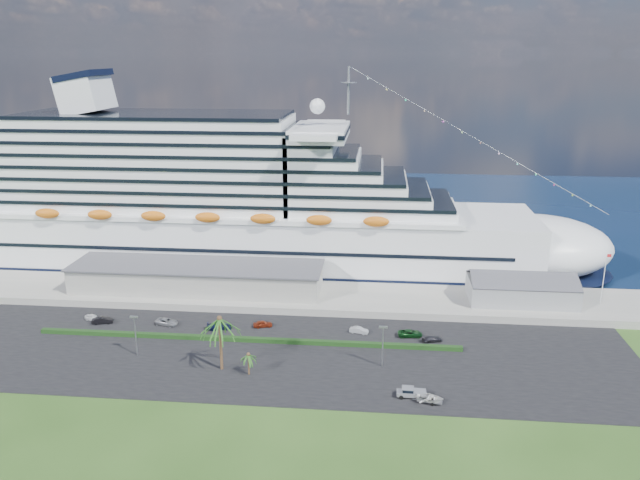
# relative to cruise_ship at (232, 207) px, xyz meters

# --- Properties ---
(ground) EXTENTS (420.00, 420.00, 0.00)m
(ground) POSITION_rel_cruise_ship_xyz_m (21.53, -64.00, -16.69)
(ground) COLOR #264517
(ground) RESTS_ON ground
(asphalt_lot) EXTENTS (140.00, 38.00, 0.12)m
(asphalt_lot) POSITION_rel_cruise_ship_xyz_m (21.53, -53.00, -16.63)
(asphalt_lot) COLOR black
(asphalt_lot) RESTS_ON ground
(wharf) EXTENTS (240.00, 20.00, 1.80)m
(wharf) POSITION_rel_cruise_ship_xyz_m (21.53, -24.00, -15.79)
(wharf) COLOR gray
(wharf) RESTS_ON ground
(water) EXTENTS (420.00, 160.00, 0.02)m
(water) POSITION_rel_cruise_ship_xyz_m (21.53, 66.00, -16.68)
(water) COLOR #0B1D32
(water) RESTS_ON ground
(cruise_ship) EXTENTS (191.00, 38.00, 54.00)m
(cruise_ship) POSITION_rel_cruise_ship_xyz_m (0.00, 0.00, 0.00)
(cruise_ship) COLOR silver
(cruise_ship) RESTS_ON ground
(terminal_building) EXTENTS (61.00, 15.00, 6.30)m
(terminal_building) POSITION_rel_cruise_ship_xyz_m (-3.47, -24.00, -11.68)
(terminal_building) COLOR gray
(terminal_building) RESTS_ON wharf
(port_shed) EXTENTS (24.00, 12.31, 7.37)m
(port_shed) POSITION_rel_cruise_ship_xyz_m (73.53, -24.00, -12.30)
(port_shed) COLOR gray
(port_shed) RESTS_ON wharf
(flagpole) EXTENTS (1.08, 0.16, 12.00)m
(flagpole) POSITION_rel_cruise_ship_xyz_m (91.57, -24.00, -8.43)
(flagpole) COLOR silver
(flagpole) RESTS_ON wharf
(hedge) EXTENTS (88.00, 1.10, 0.90)m
(hedge) POSITION_rel_cruise_ship_xyz_m (13.53, -48.00, -16.12)
(hedge) COLOR black
(hedge) RESTS_ON asphalt_lot
(lamp_post_left) EXTENTS (1.60, 0.35, 8.27)m
(lamp_post_left) POSITION_rel_cruise_ship_xyz_m (-6.47, -56.00, -11.35)
(lamp_post_left) COLOR gray
(lamp_post_left) RESTS_ON asphalt_lot
(lamp_post_right) EXTENTS (1.60, 0.35, 8.27)m
(lamp_post_right) POSITION_rel_cruise_ship_xyz_m (41.53, -56.00, -11.35)
(lamp_post_right) COLOR gray
(lamp_post_right) RESTS_ON asphalt_lot
(palm_tall) EXTENTS (8.82, 8.82, 11.13)m
(palm_tall) POSITION_rel_cruise_ship_xyz_m (11.53, -60.00, -7.49)
(palm_tall) COLOR #47301E
(palm_tall) RESTS_ON ground
(palm_short) EXTENTS (3.53, 3.53, 4.56)m
(palm_short) POSITION_rel_cruise_ship_xyz_m (17.03, -61.50, -13.03)
(palm_short) COLOR #47301E
(palm_short) RESTS_ON ground
(parked_car_0) EXTENTS (4.28, 2.93, 1.35)m
(parked_car_0) POSITION_rel_cruise_ship_xyz_m (-22.47, -40.94, -15.90)
(parked_car_0) COLOR white
(parked_car_0) RESTS_ON asphalt_lot
(parked_car_1) EXTENTS (4.78, 2.70, 1.49)m
(parked_car_1) POSITION_rel_cruise_ship_xyz_m (-19.66, -42.21, -15.83)
(parked_car_1) COLOR black
(parked_car_1) RESTS_ON asphalt_lot
(parked_car_2) EXTENTS (5.42, 3.35, 1.40)m
(parked_car_2) POSITION_rel_cruise_ship_xyz_m (-5.44, -41.60, -15.88)
(parked_car_2) COLOR #919298
(parked_car_2) RESTS_ON asphalt_lot
(parked_car_3) EXTENTS (5.58, 3.46, 1.51)m
(parked_car_3) POSITION_rel_cruise_ship_xyz_m (6.63, -42.64, -15.82)
(parked_car_3) COLOR #11163B
(parked_car_3) RESTS_ON asphalt_lot
(parked_car_4) EXTENTS (4.42, 2.80, 1.40)m
(parked_car_4) POSITION_rel_cruise_ship_xyz_m (15.73, -40.65, -15.87)
(parked_car_4) COLOR maroon
(parked_car_4) RESTS_ON asphalt_lot
(parked_car_5) EXTENTS (4.19, 2.19, 1.31)m
(parked_car_5) POSITION_rel_cruise_ship_xyz_m (36.60, -41.78, -15.92)
(parked_car_5) COLOR #BABCC2
(parked_car_5) RESTS_ON asphalt_lot
(parked_car_6) EXTENTS (5.40, 2.99, 1.43)m
(parked_car_6) POSITION_rel_cruise_ship_xyz_m (47.35, -42.37, -15.86)
(parked_car_6) COLOR #0E3B15
(parked_car_6) RESTS_ON asphalt_lot
(parked_car_7) EXTENTS (4.52, 2.98, 1.22)m
(parked_car_7) POSITION_rel_cruise_ship_xyz_m (51.74, -44.35, -15.97)
(parked_car_7) COLOR #232228
(parked_car_7) RESTS_ON asphalt_lot
(pickup_truck) EXTENTS (5.12, 2.05, 1.79)m
(pickup_truck) POSITION_rel_cruise_ship_xyz_m (46.48, -66.67, -15.59)
(pickup_truck) COLOR black
(pickup_truck) RESTS_ON asphalt_lot
(boat_trailer) EXTENTS (5.51, 4.07, 1.53)m
(boat_trailer) POSITION_rel_cruise_ship_xyz_m (49.59, -68.33, -15.56)
(boat_trailer) COLOR gray
(boat_trailer) RESTS_ON asphalt_lot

